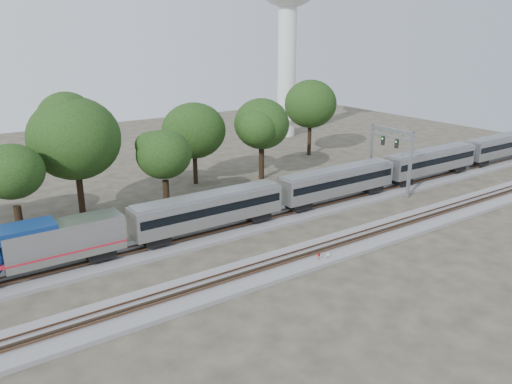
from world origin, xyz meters
The scene contains 15 objects.
ground centered at (0.00, 0.00, 0.00)m, with size 160.00×160.00×0.00m, color #383328.
track_far centered at (0.00, 6.00, 0.21)m, with size 160.00×5.00×0.73m.
track_near centered at (0.00, -4.00, 0.21)m, with size 160.00×5.00×0.73m.
train centered at (27.02, 6.00, 3.12)m, with size 105.68×3.01×4.44m.
switch_stand_red centered at (4.82, -5.50, 0.67)m, with size 0.33×0.06×1.04m.
switch_stand_white centered at (5.70, -5.77, 0.59)m, with size 0.28×0.13×0.92m.
switch_lever centered at (4.73, -6.05, 0.15)m, with size 0.50×0.30×0.30m, color #512D19.
water_tower centered at (39.25, 44.31, 26.59)m, with size 12.97×12.97×35.89m.
signal_gantry centered at (27.13, 6.00, 6.33)m, with size 0.60×7.15×8.69m.
tree_2 centered at (-17.22, 14.88, 7.69)m, with size 7.84×7.84×11.05m.
tree_3 centered at (-9.83, 19.36, 9.36)m, with size 9.53×9.53×13.43m.
tree_4 centered at (-0.63, 16.16, 6.90)m, with size 7.04×7.04×9.93m.
tree_5 centered at (7.47, 24.07, 7.60)m, with size 7.75×7.75×10.92m.
tree_6 centered at (16.66, 20.80, 8.12)m, with size 8.28×8.28×11.67m.
tree_7 centered at (32.10, 28.30, 8.91)m, with size 9.08×9.08×12.80m.
Camera 1 is at (-23.93, -37.20, 20.70)m, focal length 35.00 mm.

